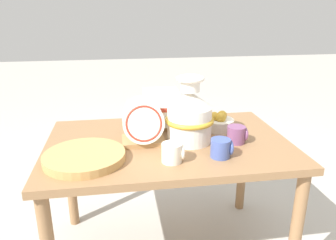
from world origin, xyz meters
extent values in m
cube|color=olive|center=(0.00, 0.00, 0.64)|extent=(1.18, 0.77, 0.03)
cylinder|color=olive|center=(0.54, -0.33, 0.31)|extent=(0.06, 0.06, 0.63)
cylinder|color=olive|center=(-0.54, 0.33, 0.31)|extent=(0.06, 0.06, 0.63)
cylinder|color=olive|center=(0.54, 0.33, 0.31)|extent=(0.06, 0.06, 0.63)
cylinder|color=white|center=(0.10, -0.02, 0.75)|extent=(0.21, 0.21, 0.18)
cone|color=white|center=(0.10, -0.02, 0.88)|extent=(0.21, 0.21, 0.08)
cylinder|color=white|center=(0.10, -0.02, 0.94)|extent=(0.09, 0.09, 0.06)
torus|color=white|center=(0.10, -0.02, 0.97)|extent=(0.13, 0.13, 0.02)
torus|color=gold|center=(0.10, -0.02, 0.77)|extent=(0.24, 0.24, 0.02)
cube|color=tan|center=(-0.12, 0.00, 0.67)|extent=(0.20, 0.15, 0.02)
cylinder|color=tan|center=(-0.19, 0.06, 0.72)|extent=(0.01, 0.01, 0.08)
cylinder|color=tan|center=(-0.05, 0.06, 0.72)|extent=(0.01, 0.01, 0.08)
cylinder|color=silver|center=(-0.12, -0.06, 0.78)|extent=(0.19, 0.06, 0.19)
torus|color=#B23323|center=(-0.12, -0.06, 0.78)|extent=(0.17, 0.06, 0.17)
cylinder|color=silver|center=(-0.12, 0.00, 0.78)|extent=(0.19, 0.06, 0.19)
cylinder|color=silver|center=(-0.12, 0.06, 0.78)|extent=(0.19, 0.06, 0.19)
cube|color=tan|center=(-0.01, 0.20, 0.67)|extent=(0.20, 0.15, 0.02)
cylinder|color=tan|center=(-0.08, 0.26, 0.72)|extent=(0.01, 0.01, 0.08)
cylinder|color=tan|center=(0.07, 0.26, 0.72)|extent=(0.01, 0.01, 0.08)
cube|color=silver|center=(-0.01, 0.13, 0.78)|extent=(0.19, 0.06, 0.18)
cube|color=silver|center=(-0.01, 0.18, 0.78)|extent=(0.19, 0.06, 0.18)
cube|color=silver|center=(-0.01, 0.22, 0.78)|extent=(0.19, 0.06, 0.18)
cube|color=silver|center=(-0.01, 0.26, 0.78)|extent=(0.19, 0.06, 0.18)
cube|color=#B23323|center=(-0.01, 0.13, 0.78)|extent=(0.16, 0.01, 0.02)
cylinder|color=tan|center=(-0.39, -0.16, 0.67)|extent=(0.35, 0.35, 0.01)
cylinder|color=tan|center=(-0.39, -0.16, 0.67)|extent=(0.35, 0.35, 0.01)
cylinder|color=tan|center=(-0.39, -0.16, 0.68)|extent=(0.35, 0.35, 0.01)
cylinder|color=tan|center=(-0.39, -0.16, 0.69)|extent=(0.35, 0.35, 0.01)
cylinder|color=silver|center=(-0.02, -0.22, 0.70)|extent=(0.09, 0.09, 0.08)
torus|color=silver|center=(0.02, -0.22, 0.70)|extent=(0.02, 0.07, 0.07)
cylinder|color=#42569E|center=(0.20, -0.21, 0.70)|extent=(0.09, 0.09, 0.08)
torus|color=#42569E|center=(0.24, -0.21, 0.70)|extent=(0.02, 0.07, 0.07)
cylinder|color=#7A4770|center=(0.32, -0.07, 0.70)|extent=(0.09, 0.09, 0.08)
torus|color=#7A4770|center=(0.37, -0.07, 0.70)|extent=(0.02, 0.07, 0.07)
cylinder|color=silver|center=(0.29, 0.12, 0.69)|extent=(0.16, 0.16, 0.06)
sphere|color=gold|center=(0.27, 0.12, 0.74)|extent=(0.05, 0.05, 0.05)
sphere|color=gold|center=(0.31, 0.13, 0.74)|extent=(0.05, 0.05, 0.05)
sphere|color=gold|center=(0.30, 0.09, 0.74)|extent=(0.05, 0.05, 0.05)
camera|label=1|loc=(-0.23, -1.47, 1.29)|focal=35.00mm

